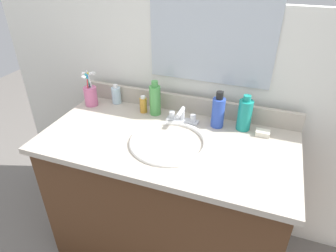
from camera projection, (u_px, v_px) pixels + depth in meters
The scene contains 15 objects.
ground_plane at pixel (167, 245), 1.74m from camera, with size 6.00×6.00×0.00m, color #66605B.
vanity_cabinet at pixel (167, 201), 1.55m from camera, with size 1.11×0.54×0.73m, color #4C2D19.
countertop at pixel (167, 141), 1.35m from camera, with size 1.16×0.59×0.03m, color #B2A899.
backsplash at pixel (185, 104), 1.55m from camera, with size 1.16×0.02×0.09m, color #B2A899.
back_wall at pixel (188, 122), 1.67m from camera, with size 2.26×0.04×1.30m, color silver.
mirror_panel at pixel (212, 24), 1.34m from camera, with size 0.60×0.01×0.56m, color #B2BCC6.
sink_basin at pixel (169, 148), 1.33m from camera, with size 0.35×0.35×0.11m.
faucet at pixel (182, 117), 1.46m from camera, with size 0.16×0.10×0.08m.
bottle_toner_green at pixel (155, 99), 1.50m from camera, with size 0.06×0.06×0.18m.
bottle_shampoo_blue at pixel (218, 112), 1.40m from camera, with size 0.06×0.06×0.18m.
bottle_gel_clear at pixel (116, 95), 1.63m from camera, with size 0.05×0.05×0.11m.
bottle_mouthwash_teal at pixel (245, 114), 1.38m from camera, with size 0.07×0.07×0.18m.
bottle_oil_amber at pixel (143, 105), 1.54m from camera, with size 0.04×0.04×0.09m.
cup_pink at pixel (91, 95), 1.60m from camera, with size 0.07×0.08×0.20m.
soap_bar at pixel (263, 133), 1.36m from camera, with size 0.06×0.04×0.02m, color white.
Camera 1 is at (0.39, -1.05, 1.50)m, focal length 31.49 mm.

